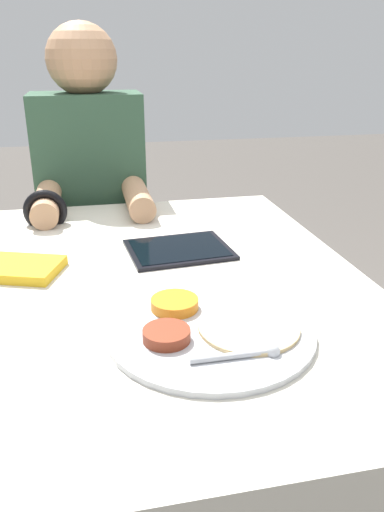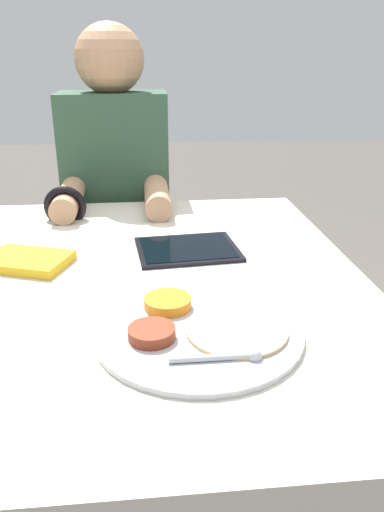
{
  "view_description": "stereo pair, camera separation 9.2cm",
  "coord_description": "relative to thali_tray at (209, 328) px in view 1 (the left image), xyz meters",
  "views": [
    {
      "loc": [
        -0.01,
        -0.89,
        1.15
      ],
      "look_at": [
        0.16,
        -0.05,
        0.8
      ],
      "focal_mm": 35.0,
      "sensor_mm": 36.0,
      "label": 1
    },
    {
      "loc": [
        0.08,
        -0.9,
        1.15
      ],
      "look_at": [
        0.16,
        -0.05,
        0.8
      ],
      "focal_mm": 35.0,
      "sensor_mm": 36.0,
      "label": 2
    }
  ],
  "objects": [
    {
      "name": "thali_tray",
      "position": [
        0.0,
        0.0,
        0.0
      ],
      "size": [
        0.33,
        0.33,
        0.03
      ],
      "color": "#B7BABF",
      "rests_on": "dining_table"
    },
    {
      "name": "tablet_device",
      "position": [
        0.02,
        0.35,
        -0.0
      ],
      "size": [
        0.24,
        0.2,
        0.01
      ],
      "color": "black",
      "rests_on": "dining_table"
    },
    {
      "name": "person_diner",
      "position": [
        -0.16,
        0.89,
        -0.15
      ],
      "size": [
        0.34,
        0.46,
        1.23
      ],
      "color": "black",
      "rests_on": "ground_plane"
    },
    {
      "name": "dining_table",
      "position": [
        -0.15,
        0.22,
        -0.38
      ],
      "size": [
        1.02,
        1.06,
        0.74
      ],
      "color": "beige",
      "rests_on": "ground_plane"
    },
    {
      "name": "red_notebook",
      "position": [
        -0.32,
        0.3,
        0.0
      ],
      "size": [
        0.2,
        0.17,
        0.02
      ],
      "color": "silver",
      "rests_on": "dining_table"
    }
  ]
}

